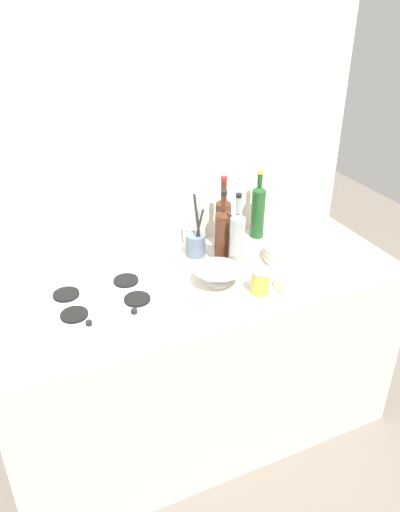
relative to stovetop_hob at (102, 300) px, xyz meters
name	(u,v)px	position (x,y,z in m)	size (l,w,h in m)	color
ground_plane	(200,426)	(0.43, -0.01, -0.91)	(6.00, 6.00, 0.00)	#6B6056
counter_block	(200,360)	(0.43, -0.01, -0.46)	(1.80, 0.70, 0.90)	beige
backsplash_panel	(166,181)	(0.43, 0.37, 0.31)	(1.90, 0.06, 2.44)	beige
stovetop_hob	(102,300)	(0.00, 0.00, 0.00)	(0.50, 0.33, 0.04)	#B2B2B7
plate_stack	(288,253)	(0.87, -0.02, 0.02)	(0.22, 0.22, 0.08)	silver
wine_bottle_leftmost	(258,210)	(0.86, 0.25, 0.13)	(0.07, 0.07, 0.35)	#19471E
wine_bottle_mid_left	(223,235)	(0.59, 0.10, 0.12)	(0.07, 0.07, 0.35)	#472314
wine_bottle_mid_right	(237,241)	(0.61, 0.00, 0.13)	(0.07, 0.07, 0.37)	gray
wine_bottle_rightmost	(223,221)	(0.66, 0.22, 0.12)	(0.07, 0.07, 0.36)	#472314
mixing_bowl	(218,276)	(0.49, -0.07, 0.03)	(0.20, 0.20, 0.07)	white
butter_dish	(294,283)	(0.76, -0.23, 0.01)	(0.14, 0.08, 0.05)	white
utensil_crock	(196,243)	(0.50, 0.20, 0.05)	(0.09, 0.09, 0.31)	slate
condiment_jar_front	(261,281)	(0.62, -0.20, 0.04)	(0.08, 0.08, 0.11)	gold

